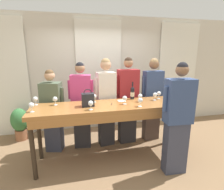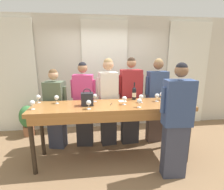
# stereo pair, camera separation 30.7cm
# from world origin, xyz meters

# --- Properties ---
(ground_plane) EXTENTS (18.00, 18.00, 0.00)m
(ground_plane) POSITION_xyz_m (0.00, 0.00, 0.00)
(ground_plane) COLOR #846647
(wall_back) EXTENTS (12.00, 0.06, 2.80)m
(wall_back) POSITION_xyz_m (0.00, 1.57, 1.40)
(wall_back) COLOR beige
(wall_back) RESTS_ON ground_plane
(curtain_panel_left) EXTENTS (1.12, 0.03, 2.69)m
(curtain_panel_left) POSITION_xyz_m (-2.20, 1.50, 1.34)
(curtain_panel_left) COLOR white
(curtain_panel_left) RESTS_ON ground_plane
(curtain_panel_center) EXTENTS (1.12, 0.03, 2.69)m
(curtain_panel_center) POSITION_xyz_m (0.00, 1.50, 1.34)
(curtain_panel_center) COLOR white
(curtain_panel_center) RESTS_ON ground_plane
(curtain_panel_right) EXTENTS (1.12, 0.03, 2.69)m
(curtain_panel_right) POSITION_xyz_m (2.20, 1.50, 1.34)
(curtain_panel_right) COLOR white
(curtain_panel_right) RESTS_ON ground_plane
(tasting_bar) EXTENTS (2.75, 0.72, 1.04)m
(tasting_bar) POSITION_xyz_m (0.00, -0.02, 0.94)
(tasting_bar) COLOR #9E6633
(tasting_bar) RESTS_ON ground_plane
(wine_bottle) EXTENTS (0.08, 0.08, 0.33)m
(wine_bottle) POSITION_xyz_m (0.45, 0.27, 1.17)
(wine_bottle) COLOR black
(wine_bottle) RESTS_ON tasting_bar
(handbag) EXTENTS (0.20, 0.14, 0.29)m
(handbag) POSITION_xyz_m (-0.43, -0.01, 1.16)
(handbag) COLOR #232328
(handbag) RESTS_ON tasting_bar
(wine_glass_front_left) EXTENTS (0.08, 0.08, 0.15)m
(wine_glass_front_left) POSITION_xyz_m (-0.97, 0.18, 1.15)
(wine_glass_front_left) COLOR white
(wine_glass_front_left) RESTS_ON tasting_bar
(wine_glass_front_mid) EXTENTS (0.08, 0.08, 0.15)m
(wine_glass_front_mid) POSITION_xyz_m (0.96, 0.18, 1.15)
(wine_glass_front_mid) COLOR white
(wine_glass_front_mid) RESTS_ON tasting_bar
(wine_glass_front_right) EXTENTS (0.08, 0.08, 0.15)m
(wine_glass_front_right) POSITION_xyz_m (-0.41, -0.21, 1.15)
(wine_glass_front_right) COLOR white
(wine_glass_front_right) RESTS_ON tasting_bar
(wine_glass_center_left) EXTENTS (0.08, 0.08, 0.15)m
(wine_glass_center_left) POSITION_xyz_m (0.84, 0.09, 1.15)
(wine_glass_center_left) COLOR white
(wine_glass_center_left) RESTS_ON tasting_bar
(wine_glass_center_mid) EXTENTS (0.08, 0.08, 0.15)m
(wine_glass_center_mid) POSITION_xyz_m (-1.30, 0.26, 1.15)
(wine_glass_center_mid) COLOR white
(wine_glass_center_mid) RESTS_ON tasting_bar
(wine_glass_center_right) EXTENTS (0.08, 0.08, 0.15)m
(wine_glass_center_right) POSITION_xyz_m (-0.30, 0.21, 1.15)
(wine_glass_center_right) COLOR white
(wine_glass_center_right) RESTS_ON tasting_bar
(wine_glass_back_left) EXTENTS (0.08, 0.08, 0.15)m
(wine_glass_back_left) POSITION_xyz_m (0.52, 0.05, 1.15)
(wine_glass_back_left) COLOR white
(wine_glass_back_left) RESTS_ON tasting_bar
(wine_glass_back_mid) EXTENTS (0.08, 0.08, 0.15)m
(wine_glass_back_mid) POSITION_xyz_m (-1.29, -0.12, 1.15)
(wine_glass_back_mid) COLOR white
(wine_glass_back_mid) RESTS_ON tasting_bar
(wine_glass_back_right) EXTENTS (0.08, 0.08, 0.15)m
(wine_glass_back_right) POSITION_xyz_m (0.20, -0.03, 1.15)
(wine_glass_back_right) COLOR white
(wine_glass_back_right) RESTS_ON tasting_bar
(wine_glass_near_host) EXTENTS (0.08, 0.08, 0.15)m
(wine_glass_near_host) POSITION_xyz_m (0.41, -0.22, 1.15)
(wine_glass_near_host) COLOR white
(wine_glass_near_host) RESTS_ON tasting_bar
(napkin) EXTENTS (0.14, 0.14, 0.00)m
(napkin) POSITION_xyz_m (0.21, 0.19, 1.05)
(napkin) COLOR white
(napkin) RESTS_ON tasting_bar
(pen) EXTENTS (0.05, 0.13, 0.01)m
(pen) POSITION_xyz_m (-0.02, 0.02, 1.05)
(pen) COLOR black
(pen) RESTS_ON tasting_bar
(guest_olive_jacket) EXTENTS (0.48, 0.36, 1.62)m
(guest_olive_jacket) POSITION_xyz_m (-1.07, 0.56, 0.82)
(guest_olive_jacket) COLOR #383D51
(guest_olive_jacket) RESTS_ON ground_plane
(guest_pink_top) EXTENTS (0.50, 0.27, 1.75)m
(guest_pink_top) POSITION_xyz_m (-0.51, 0.56, 0.90)
(guest_pink_top) COLOR #28282D
(guest_pink_top) RESTS_ON ground_plane
(guest_cream_sweater) EXTENTS (0.48, 0.30, 1.82)m
(guest_cream_sweater) POSITION_xyz_m (-0.01, 0.56, 0.94)
(guest_cream_sweater) COLOR #28282D
(guest_cream_sweater) RESTS_ON ground_plane
(guest_striped_shirt) EXTENTS (0.53, 0.27, 1.83)m
(guest_striped_shirt) POSITION_xyz_m (0.45, 0.56, 0.93)
(guest_striped_shirt) COLOR #28282D
(guest_striped_shirt) RESTS_ON ground_plane
(guest_navy_coat) EXTENTS (0.53, 0.23, 1.81)m
(guest_navy_coat) POSITION_xyz_m (1.01, 0.56, 0.94)
(guest_navy_coat) COLOR #473833
(guest_navy_coat) RESTS_ON ground_plane
(host_pouring) EXTENTS (0.53, 0.25, 1.79)m
(host_pouring) POSITION_xyz_m (0.89, -0.59, 0.91)
(host_pouring) COLOR #383D51
(host_pouring) RESTS_ON ground_plane
(potted_plant) EXTENTS (0.37, 0.37, 0.73)m
(potted_plant) POSITION_xyz_m (-1.85, 1.17, 0.41)
(potted_plant) COLOR #935B3D
(potted_plant) RESTS_ON ground_plane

